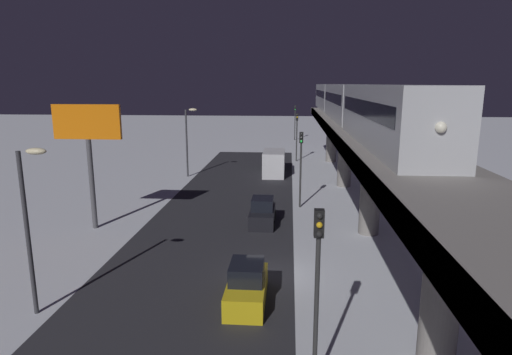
{
  "coord_description": "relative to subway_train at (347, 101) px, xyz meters",
  "views": [
    {
      "loc": [
        -0.88,
        22.22,
        10.27
      ],
      "look_at": [
        2.09,
        -16.13,
        1.93
      ],
      "focal_mm": 30.37,
      "sensor_mm": 36.0,
      "label": 1
    }
  ],
  "objects": [
    {
      "name": "sedan_black",
      "position": [
        7.55,
        13.28,
        -7.81
      ],
      "size": [
        1.91,
        4.16,
        1.97
      ],
      "rotation": [
        0.0,
        0.0,
        3.14
      ],
      "color": "black",
      "rests_on": "ground_plane"
    },
    {
      "name": "traffic_light_far",
      "position": [
        4.65,
        -13.79,
        -4.39
      ],
      "size": [
        0.32,
        0.44,
        6.4
      ],
      "color": "#2D2D2D",
      "rests_on": "ground_plane"
    },
    {
      "name": "street_lamp_far",
      "position": [
        16.83,
        -2.92,
        -3.78
      ],
      "size": [
        1.35,
        0.44,
        7.65
      ],
      "color": "#38383D",
      "rests_on": "ground_plane"
    },
    {
      "name": "traffic_light_mid",
      "position": [
        4.65,
        8.66,
        -4.39
      ],
      "size": [
        0.32,
        0.44,
        6.4
      ],
      "color": "#2D2D2D",
      "rests_on": "ground_plane"
    },
    {
      "name": "subway_train",
      "position": [
        0.0,
        0.0,
        0.0
      ],
      "size": [
        2.94,
        55.47,
        3.4
      ],
      "color": "#B7BABF",
      "rests_on": "elevated_railway"
    },
    {
      "name": "commercial_billboard",
      "position": [
        19.64,
        15.24,
        -1.76
      ],
      "size": [
        4.8,
        0.36,
        8.9
      ],
      "color": "#4C4C51",
      "rests_on": "ground_plane"
    },
    {
      "name": "elevated_railway",
      "position": [
        0.09,
        22.08,
        -2.74
      ],
      "size": [
        5.0,
        86.41,
        6.81
      ],
      "color": "gray",
      "rests_on": "ground_plane"
    },
    {
      "name": "ground_plane",
      "position": [
        6.52,
        22.08,
        -8.59
      ],
      "size": [
        240.0,
        240.0,
        0.0
      ],
      "primitive_type": "plane",
      "color": "silver"
    },
    {
      "name": "traffic_light_near",
      "position": [
        4.65,
        31.12,
        -4.39
      ],
      "size": [
        0.32,
        0.44,
        6.4
      ],
      "color": "#2D2D2D",
      "rests_on": "ground_plane"
    },
    {
      "name": "traffic_light_distant",
      "position": [
        4.65,
        -36.25,
        -4.39
      ],
      "size": [
        0.32,
        0.44,
        6.4
      ],
      "color": "#2D2D2D",
      "rests_on": "ground_plane"
    },
    {
      "name": "street_lamp_near",
      "position": [
        16.83,
        27.08,
        -3.78
      ],
      "size": [
        1.35,
        0.44,
        7.65
      ],
      "color": "#38383D",
      "rests_on": "ground_plane"
    },
    {
      "name": "box_truck",
      "position": [
        7.35,
        -5.33,
        -7.24
      ],
      "size": [
        2.4,
        7.4,
        2.8
      ],
      "color": "#2D6038",
      "rests_on": "ground_plane"
    },
    {
      "name": "avenue_asphalt",
      "position": [
        10.75,
        22.08,
        -8.59
      ],
      "size": [
        11.0,
        86.41,
        0.01
      ],
      "primitive_type": "cube",
      "color": "#28282D",
      "rests_on": "ground_plane"
    },
    {
      "name": "sedan_yellow",
      "position": [
        7.55,
        25.24,
        -7.79
      ],
      "size": [
        1.8,
        4.26,
        1.97
      ],
      "rotation": [
        0.0,
        0.0,
        3.14
      ],
      "color": "gold",
      "rests_on": "ground_plane"
    }
  ]
}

